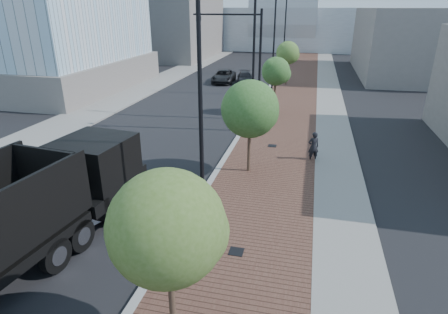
# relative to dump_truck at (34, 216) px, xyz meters

# --- Properties ---
(sidewalk) EXTENTS (7.00, 140.00, 0.12)m
(sidewalk) POSITION_rel_dump_truck_xyz_m (7.74, 33.57, -1.49)
(sidewalk) COLOR #4C2D23
(sidewalk) RESTS_ON ground
(concrete_strip) EXTENTS (2.40, 140.00, 0.13)m
(concrete_strip) POSITION_rel_dump_truck_xyz_m (10.44, 33.57, -1.49)
(concrete_strip) COLOR slate
(concrete_strip) RESTS_ON ground
(curb) EXTENTS (0.30, 140.00, 0.14)m
(curb) POSITION_rel_dump_truck_xyz_m (4.24, 33.57, -1.48)
(curb) COLOR gray
(curb) RESTS_ON ground
(west_sidewalk) EXTENTS (4.00, 140.00, 0.12)m
(west_sidewalk) POSITION_rel_dump_truck_xyz_m (-8.76, 33.57, -1.49)
(west_sidewalk) COLOR slate
(west_sidewalk) RESTS_ON ground
(dump_truck) EXTENTS (4.18, 13.89, 3.68)m
(dump_truck) POSITION_rel_dump_truck_xyz_m (0.00, 0.00, 0.00)
(dump_truck) COLOR black
(dump_truck) RESTS_ON ground
(white_sedan) EXTENTS (3.31, 4.84, 1.51)m
(white_sedan) POSITION_rel_dump_truck_xyz_m (0.27, 2.20, -0.80)
(white_sedan) COLOR white
(white_sedan) RESTS_ON ground
(dark_car_mid) EXTENTS (2.67, 5.15, 1.39)m
(dark_car_mid) POSITION_rel_dump_truck_xyz_m (-1.28, 32.79, -0.86)
(dark_car_mid) COLOR black
(dark_car_mid) RESTS_ON ground
(dark_car_far) EXTENTS (2.55, 4.47, 1.22)m
(dark_car_far) POSITION_rel_dump_truck_xyz_m (1.16, 33.01, -0.94)
(dark_car_far) COLOR black
(dark_car_far) RESTS_ON ground
(pedestrian) EXTENTS (0.73, 0.61, 1.71)m
(pedestrian) POSITION_rel_dump_truck_xyz_m (9.08, 10.97, -0.70)
(pedestrian) COLOR black
(pedestrian) RESTS_ON ground
(streetlight_1) EXTENTS (1.44, 0.56, 9.21)m
(streetlight_1) POSITION_rel_dump_truck_xyz_m (4.73, 3.57, 2.79)
(streetlight_1) COLOR black
(streetlight_1) RESTS_ON ground
(streetlight_2) EXTENTS (1.72, 0.56, 9.28)m
(streetlight_2) POSITION_rel_dump_truck_xyz_m (4.84, 15.57, 3.27)
(streetlight_2) COLOR black
(streetlight_2) RESTS_ON ground
(streetlight_3) EXTENTS (1.44, 0.56, 9.21)m
(streetlight_3) POSITION_rel_dump_truck_xyz_m (4.73, 27.57, 2.79)
(streetlight_3) COLOR black
(streetlight_3) RESTS_ON ground
(streetlight_4) EXTENTS (1.72, 0.56, 9.28)m
(streetlight_4) POSITION_rel_dump_truck_xyz_m (4.84, 39.57, 3.27)
(streetlight_4) COLOR black
(streetlight_4) RESTS_ON ground
(traffic_mast) EXTENTS (5.09, 0.20, 8.00)m
(traffic_mast) POSITION_rel_dump_truck_xyz_m (3.94, 18.57, 3.43)
(traffic_mast) COLOR black
(traffic_mast) RESTS_ON ground
(tree_0) EXTENTS (2.71, 2.71, 4.85)m
(tree_0) POSITION_rel_dump_truck_xyz_m (5.89, -2.41, 1.93)
(tree_0) COLOR #382619
(tree_0) RESTS_ON ground
(tree_1) EXTENTS (2.87, 2.87, 4.86)m
(tree_1) POSITION_rel_dump_truck_xyz_m (5.89, 8.59, 1.86)
(tree_1) COLOR #382619
(tree_1) RESTS_ON ground
(tree_2) EXTENTS (2.29, 2.22, 4.52)m
(tree_2) POSITION_rel_dump_truck_xyz_m (5.89, 20.59, 1.85)
(tree_2) COLOR #382619
(tree_2) RESTS_ON ground
(tree_3) EXTENTS (2.50, 2.47, 4.75)m
(tree_3) POSITION_rel_dump_truck_xyz_m (5.89, 32.59, 1.95)
(tree_3) COLOR #382619
(tree_3) RESTS_ON ground
(tower_podium) EXTENTS (19.00, 19.00, 3.00)m
(tower_podium) POSITION_rel_dump_truck_xyz_m (-19.76, 25.57, -0.05)
(tower_podium) COLOR slate
(tower_podium) RESTS_ON ground
(convention_center) EXTENTS (50.00, 30.00, 50.00)m
(convention_center) POSITION_rel_dump_truck_xyz_m (2.24, 78.57, 4.45)
(convention_center) COLOR #A1A7AB
(convention_center) RESTS_ON ground
(commercial_block_nw) EXTENTS (14.00, 20.00, 10.00)m
(commercial_block_nw) POSITION_rel_dump_truck_xyz_m (-15.76, 53.57, 3.45)
(commercial_block_nw) COLOR slate
(commercial_block_nw) RESTS_ON ground
(commercial_block_ne) EXTENTS (12.00, 22.00, 8.00)m
(commercial_block_ne) POSITION_rel_dump_truck_xyz_m (20.24, 43.57, 2.45)
(commercial_block_ne) COLOR slate
(commercial_block_ne) RESTS_ON ground
(utility_cover_1) EXTENTS (0.50, 0.50, 0.02)m
(utility_cover_1) POSITION_rel_dump_truck_xyz_m (6.64, 1.57, -1.42)
(utility_cover_1) COLOR black
(utility_cover_1) RESTS_ON sidewalk
(utility_cover_2) EXTENTS (0.50, 0.50, 0.02)m
(utility_cover_2) POSITION_rel_dump_truck_xyz_m (6.64, 12.57, -1.42)
(utility_cover_2) COLOR black
(utility_cover_2) RESTS_ON sidewalk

